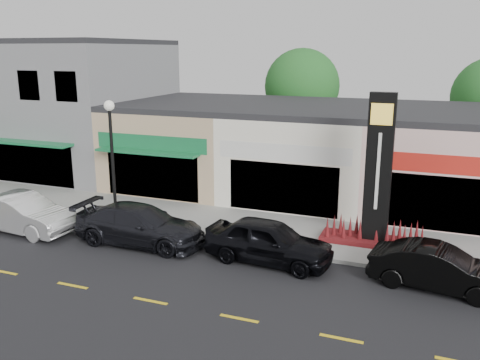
# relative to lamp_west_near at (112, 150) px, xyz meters

# --- Properties ---
(ground) EXTENTS (120.00, 120.00, 0.00)m
(ground) POSITION_rel_lamp_west_near_xyz_m (8.00, -2.50, -3.48)
(ground) COLOR black
(ground) RESTS_ON ground
(sidewalk) EXTENTS (52.00, 4.30, 0.15)m
(sidewalk) POSITION_rel_lamp_west_near_xyz_m (8.00, 1.85, -3.40)
(sidewalk) COLOR gray
(sidewalk) RESTS_ON ground
(curb) EXTENTS (52.00, 0.20, 0.15)m
(curb) POSITION_rel_lamp_west_near_xyz_m (8.00, -0.40, -3.40)
(curb) COLOR gray
(curb) RESTS_ON ground
(building_grey_2story) EXTENTS (12.00, 10.95, 8.30)m
(building_grey_2story) POSITION_rel_lamp_west_near_xyz_m (-10.00, 8.98, 0.67)
(building_grey_2story) COLOR slate
(building_grey_2story) RESTS_ON ground
(shop_beige) EXTENTS (7.00, 10.85, 4.80)m
(shop_beige) POSITION_rel_lamp_west_near_xyz_m (-0.50, 8.96, -1.08)
(shop_beige) COLOR tan
(shop_beige) RESTS_ON ground
(shop_cream) EXTENTS (7.00, 10.01, 4.80)m
(shop_cream) POSITION_rel_lamp_west_near_xyz_m (6.50, 8.97, -1.08)
(shop_cream) COLOR white
(shop_cream) RESTS_ON ground
(shop_pink_w) EXTENTS (7.00, 10.01, 4.80)m
(shop_pink_w) POSITION_rel_lamp_west_near_xyz_m (13.50, 8.97, -1.08)
(shop_pink_w) COLOR beige
(shop_pink_w) RESTS_ON ground
(tree_rear_west) EXTENTS (5.20, 5.20, 7.83)m
(tree_rear_west) POSITION_rel_lamp_west_near_xyz_m (4.00, 17.00, 1.74)
(tree_rear_west) COLOR #382619
(tree_rear_west) RESTS_ON ground
(lamp_west_near) EXTENTS (0.44, 0.44, 5.47)m
(lamp_west_near) POSITION_rel_lamp_west_near_xyz_m (0.00, 0.00, 0.00)
(lamp_west_near) COLOR black
(lamp_west_near) RESTS_ON sidewalk
(pylon_sign) EXTENTS (4.20, 1.30, 6.00)m
(pylon_sign) POSITION_rel_lamp_west_near_xyz_m (11.00, 1.70, -1.20)
(pylon_sign) COLOR #5C0F1D
(pylon_sign) RESTS_ON sidewalk
(car_white_van) EXTENTS (2.09, 5.12, 1.65)m
(car_white_van) POSITION_rel_lamp_west_near_xyz_m (-3.45, -1.96, -2.65)
(car_white_van) COLOR white
(car_white_van) RESTS_ON ground
(car_dark_sedan) EXTENTS (2.26, 5.48, 1.59)m
(car_dark_sedan) POSITION_rel_lamp_west_near_xyz_m (2.08, -1.34, -2.68)
(car_dark_sedan) COLOR black
(car_dark_sedan) RESTS_ON ground
(car_black_sedan) EXTENTS (2.35, 4.96, 1.64)m
(car_black_sedan) POSITION_rel_lamp_west_near_xyz_m (7.52, -1.23, -2.66)
(car_black_sedan) COLOR black
(car_black_sedan) RESTS_ON ground
(car_black_conv) EXTENTS (2.12, 4.58, 1.45)m
(car_black_conv) POSITION_rel_lamp_west_near_xyz_m (13.42, -1.35, -2.75)
(car_black_conv) COLOR black
(car_black_conv) RESTS_ON ground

